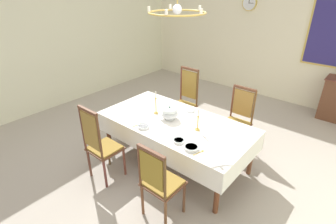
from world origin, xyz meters
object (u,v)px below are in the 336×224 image
object	(u,v)px
candlestick_east	(198,122)
bowl_near_left	(191,147)
spoon_secondary	(139,124)
chair_south_b	(160,181)
spoon_primary	(201,152)
candlestick_west	(156,105)
chair_north_a	(185,99)
soup_tureen	(170,113)
bowl_far_left	(179,141)
chandelier	(177,12)
chair_south_a	(100,144)
chair_north_b	(238,119)
bowl_far_right	(191,110)
bowl_near_right	(143,126)
dining_table	(175,125)
mounted_clock	(250,3)

from	to	relation	value
candlestick_east	bowl_near_left	size ratio (longest dim) A/B	1.74
spoon_secondary	chair_south_b	bearing A→B (deg)	-21.28
chair_south_b	spoon_primary	size ratio (longest dim) A/B	6.18
candlestick_west	bowl_near_left	size ratio (longest dim) A/B	1.99
chair_north_a	soup_tureen	distance (m)	1.13
soup_tureen	bowl_far_left	bearing A→B (deg)	-39.45
spoon_secondary	chandelier	world-z (taller)	chandelier
soup_tureen	spoon_secondary	world-z (taller)	soup_tureen
bowl_near_left	spoon_secondary	bearing A→B (deg)	179.25
soup_tureen	spoon_primary	xyz separation A→B (m)	(0.87, -0.42, -0.10)
chair_south_a	chair_north_b	world-z (taller)	chair_south_a
bowl_far_right	spoon_secondary	bearing A→B (deg)	-110.86
chair_south_a	chair_north_a	distance (m)	2.01
candlestick_west	bowl_near_right	world-z (taller)	candlestick_west
candlestick_west	dining_table	bearing A→B (deg)	-0.00
candlestick_west	bowl_far_right	world-z (taller)	candlestick_west
chair_north_a	candlestick_east	distance (m)	1.43
bowl_near_left	candlestick_west	bearing A→B (deg)	156.46
soup_tureen	mounted_clock	bearing A→B (deg)	98.50
chair_south_a	candlestick_west	xyz separation A→B (m)	(0.16, 1.01, 0.30)
chair_north_a	bowl_far_right	world-z (taller)	chair_north_a
bowl_near_left	mounted_clock	xyz separation A→B (m)	(-1.27, 4.05, 1.43)
bowl_far_left	chair_north_a	bearing A→B (deg)	123.86
chair_north_a	bowl_far_right	size ratio (longest dim) A/B	8.69
bowl_far_left	spoon_primary	xyz separation A→B (m)	(0.35, 0.00, -0.02)
chair_north_b	mounted_clock	bearing A→B (deg)	-64.90
chair_south_b	candlestick_west	world-z (taller)	candlestick_west
dining_table	candlestick_east	bearing A→B (deg)	0.00
candlestick_west	bowl_far_left	size ratio (longest dim) A/B	2.50
bowl_near_right	dining_table	bearing A→B (deg)	62.45
mounted_clock	chandelier	bearing A→B (deg)	-79.65
soup_tureen	chair_north_a	bearing A→B (deg)	113.91
soup_tureen	bowl_far_right	bearing A→B (deg)	77.15
chair_north_a	chair_north_b	distance (m)	1.13
dining_table	chair_north_b	bearing A→B (deg)	60.68
spoon_primary	spoon_secondary	bearing A→B (deg)	-165.79
spoon_primary	spoon_secondary	size ratio (longest dim) A/B	0.99
chair_south_b	bowl_far_right	size ratio (longest dim) A/B	7.69
chair_north_b	spoon_secondary	distance (m)	1.71
chair_north_b	bowl_far_right	world-z (taller)	chair_north_b
bowl_far_left	spoon_primary	bearing A→B (deg)	0.41
bowl_far_left	chair_north_b	bearing A→B (deg)	83.16
chair_north_a	soup_tureen	world-z (taller)	chair_north_a
chair_south_a	bowl_far_right	bearing A→B (deg)	69.20
bowl_near_left	bowl_far_left	distance (m)	0.22
soup_tureen	dining_table	bearing A→B (deg)	-0.00
chair_south_b	bowl_far_left	bearing A→B (deg)	106.45
candlestick_west	bowl_far_left	bearing A→B (deg)	-27.83
chair_south_a	chair_north_b	bearing A→B (deg)	60.66
chair_south_a	chandelier	xyz separation A→B (m)	(0.57, 1.01, 1.72)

